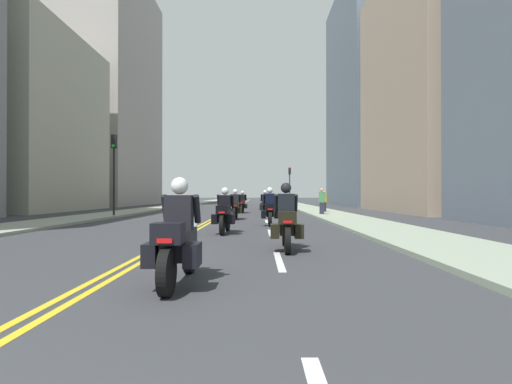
% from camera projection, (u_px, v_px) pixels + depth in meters
% --- Properties ---
extents(ground_plane, '(264.00, 264.00, 0.00)m').
position_uv_depth(ground_plane, '(238.00, 206.00, 48.09)').
color(ground_plane, '#35373B').
extents(sidewalk_left, '(2.88, 144.00, 0.12)m').
position_uv_depth(sidewalk_left, '(179.00, 205.00, 48.13)').
color(sidewalk_left, '#989E8C').
rests_on(sidewalk_left, ground).
extents(sidewalk_right, '(2.88, 144.00, 0.12)m').
position_uv_depth(sidewalk_right, '(298.00, 205.00, 48.05)').
color(sidewalk_right, '#91A089').
rests_on(sidewalk_right, ground).
extents(centreline_yellow_inner, '(0.12, 132.00, 0.01)m').
position_uv_depth(centreline_yellow_inner, '(237.00, 206.00, 48.09)').
color(centreline_yellow_inner, yellow).
rests_on(centreline_yellow_inner, ground).
extents(centreline_yellow_outer, '(0.12, 132.00, 0.01)m').
position_uv_depth(centreline_yellow_outer, '(239.00, 206.00, 48.09)').
color(centreline_yellow_outer, yellow).
rests_on(centreline_yellow_outer, ground).
extents(lane_dashes_white, '(0.14, 56.40, 0.01)m').
position_uv_depth(lane_dashes_white, '(264.00, 213.00, 29.07)').
color(lane_dashes_white, silver).
rests_on(lane_dashes_white, ground).
extents(building_left_1, '(9.59, 14.01, 14.48)m').
position_uv_depth(building_left_1, '(20.00, 123.00, 32.94)').
color(building_left_1, '#AAAA96').
rests_on(building_left_1, ground).
extents(building_right_1, '(7.13, 15.45, 19.34)m').
position_uv_depth(building_right_1, '(431.00, 88.00, 31.35)').
color(building_right_1, tan).
rests_on(building_right_1, ground).
extents(building_left_2, '(9.74, 19.50, 29.29)m').
position_uv_depth(building_left_2, '(107.00, 92.00, 52.11)').
color(building_left_2, '#A19A95').
rests_on(building_left_2, ground).
extents(building_right_2, '(6.36, 18.28, 26.84)m').
position_uv_depth(building_right_2, '(364.00, 97.00, 49.68)').
color(building_right_2, slate).
rests_on(building_right_2, ground).
extents(motorcycle_0, '(0.77, 2.25, 1.60)m').
position_uv_depth(motorcycle_0, '(178.00, 241.00, 5.92)').
color(motorcycle_0, black).
rests_on(motorcycle_0, ground).
extents(motorcycle_1, '(0.77, 2.24, 1.63)m').
position_uv_depth(motorcycle_1, '(286.00, 223.00, 9.64)').
color(motorcycle_1, black).
rests_on(motorcycle_1, ground).
extents(motorcycle_2, '(0.78, 2.23, 1.59)m').
position_uv_depth(motorcycle_2, '(225.00, 214.00, 13.79)').
color(motorcycle_2, black).
rests_on(motorcycle_2, ground).
extents(motorcycle_3, '(0.76, 2.10, 1.66)m').
position_uv_depth(motorcycle_3, '(270.00, 210.00, 17.40)').
color(motorcycle_3, black).
rests_on(motorcycle_3, ground).
extents(motorcycle_4, '(0.77, 2.28, 1.64)m').
position_uv_depth(motorcycle_4, '(235.00, 207.00, 21.68)').
color(motorcycle_4, black).
rests_on(motorcycle_4, ground).
extents(motorcycle_5, '(0.78, 2.23, 1.64)m').
position_uv_depth(motorcycle_5, '(265.00, 205.00, 25.92)').
color(motorcycle_5, black).
rests_on(motorcycle_5, ground).
extents(motorcycle_6, '(0.77, 2.14, 1.63)m').
position_uv_depth(motorcycle_6, '(242.00, 204.00, 29.31)').
color(motorcycle_6, black).
rests_on(motorcycle_6, ground).
extents(motorcycle_7, '(0.78, 2.12, 1.61)m').
position_uv_depth(motorcycle_7, '(265.00, 203.00, 33.88)').
color(motorcycle_7, black).
rests_on(motorcycle_7, ground).
extents(traffic_light_near, '(0.28, 0.38, 4.88)m').
position_uv_depth(traffic_light_near, '(114.00, 161.00, 23.68)').
color(traffic_light_near, black).
rests_on(traffic_light_near, ground).
extents(traffic_light_far, '(0.28, 0.38, 4.52)m').
position_uv_depth(traffic_light_far, '(290.00, 179.00, 47.01)').
color(traffic_light_far, black).
rests_on(traffic_light_far, ground).
extents(pedestrian_0, '(0.50, 0.35, 1.63)m').
position_uv_depth(pedestrian_0, '(324.00, 202.00, 28.78)').
color(pedestrian_0, '#252739').
rests_on(pedestrian_0, ground).
extents(pedestrian_1, '(0.40, 0.29, 1.75)m').
position_uv_depth(pedestrian_1, '(322.00, 202.00, 25.27)').
color(pedestrian_1, '#252433').
rests_on(pedestrian_1, ground).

